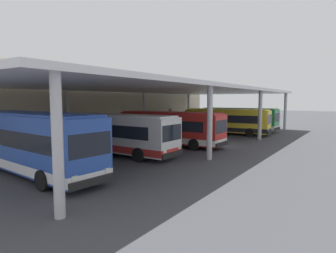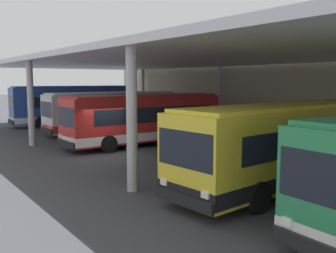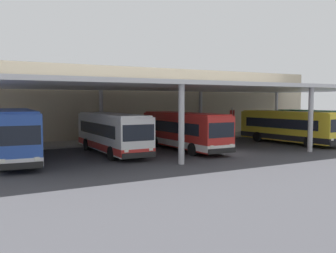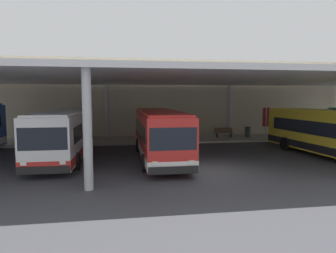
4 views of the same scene
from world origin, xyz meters
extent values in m
plane|color=#3D3D42|center=(0.00, 0.00, 0.00)|extent=(200.00, 200.00, 0.00)
cube|color=#A39E93|center=(0.00, 11.75, 0.09)|extent=(42.00, 4.50, 0.18)
cube|color=#C1B293|center=(0.00, 15.00, 3.95)|extent=(48.00, 1.60, 7.89)
cube|color=silver|center=(0.00, 5.50, 5.40)|extent=(40.00, 17.00, 0.30)
cylinder|color=#B2B2B7|center=(-18.50, 13.50, 2.62)|extent=(0.40, 0.40, 5.25)
cylinder|color=#B2B2B7|center=(-6.17, -2.50, 2.62)|extent=(0.40, 0.40, 5.25)
cylinder|color=#B2B2B7|center=(-6.17, 13.50, 2.62)|extent=(0.40, 0.40, 5.25)
cylinder|color=#B2B2B7|center=(6.17, -2.50, 2.62)|extent=(0.40, 0.40, 5.25)
cube|color=#284CA8|center=(-15.58, 4.27, 1.90)|extent=(3.31, 11.35, 3.10)
cube|color=silver|center=(-15.58, 4.27, 0.70)|extent=(3.33, 11.37, 0.50)
cube|color=black|center=(-15.57, 4.42, 2.20)|extent=(3.20, 9.34, 0.90)
cube|color=black|center=(-15.98, -1.27, 2.25)|extent=(2.30, 0.29, 1.10)
cube|color=black|center=(-15.99, -1.36, 0.55)|extent=(2.46, 0.34, 0.36)
cube|color=#2A50B0|center=(-15.58, 4.27, 3.51)|extent=(3.08, 10.89, 0.12)
cube|color=yellow|center=(-15.98, -1.24, 3.27)|extent=(1.75, 0.25, 0.28)
cube|color=white|center=(-16.89, -1.28, 0.90)|extent=(0.29, 0.10, 0.20)
cube|color=white|center=(-15.09, -1.41, 0.90)|extent=(0.29, 0.10, 0.20)
cylinder|color=black|center=(-17.05, 0.89, 0.50)|extent=(0.35, 1.02, 1.00)
cylinder|color=black|center=(-14.61, 0.72, 0.50)|extent=(0.35, 1.02, 1.00)
cylinder|color=black|center=(-16.58, 7.43, 0.50)|extent=(0.35, 1.02, 1.00)
cylinder|color=black|center=(-14.13, 7.25, 0.50)|extent=(0.35, 1.02, 1.00)
cube|color=white|center=(-8.42, 4.41, 1.70)|extent=(2.59, 10.42, 2.70)
cube|color=red|center=(-8.42, 4.41, 0.70)|extent=(2.61, 10.44, 0.50)
cube|color=black|center=(-8.42, 4.56, 2.00)|extent=(2.61, 8.55, 0.90)
cube|color=black|center=(-8.46, -0.74, 2.05)|extent=(2.30, 0.14, 1.10)
cube|color=black|center=(-8.46, -0.83, 0.55)|extent=(2.45, 0.18, 0.36)
cube|color=white|center=(-8.42, 4.41, 3.11)|extent=(2.38, 10.00, 0.12)
cube|color=yellow|center=(-8.46, -0.71, 2.87)|extent=(1.75, 0.13, 0.28)
cube|color=white|center=(-9.36, -0.82, 0.90)|extent=(0.28, 0.08, 0.20)
cube|color=white|center=(-7.56, -0.83, 0.90)|extent=(0.28, 0.08, 0.20)
cylinder|color=black|center=(-9.67, 1.19, 0.50)|extent=(0.29, 1.00, 1.00)
cylinder|color=black|center=(-7.22, 1.17, 0.50)|extent=(0.29, 1.00, 1.00)
cylinder|color=black|center=(-9.62, 7.28, 0.50)|extent=(0.29, 1.00, 1.00)
cylinder|color=black|center=(-7.17, 7.26, 0.50)|extent=(0.29, 1.00, 1.00)
cube|color=red|center=(-2.33, 3.46, 1.70)|extent=(2.57, 10.42, 2.70)
cube|color=white|center=(-2.33, 3.46, 0.70)|extent=(2.59, 10.44, 0.50)
cube|color=black|center=(-2.33, 3.61, 2.00)|extent=(2.60, 8.55, 0.90)
cube|color=black|center=(-2.29, -1.69, 2.05)|extent=(2.30, 0.14, 1.10)
cube|color=black|center=(-2.29, -1.78, 0.55)|extent=(2.45, 0.18, 0.36)
cube|color=red|center=(-2.33, 3.46, 3.11)|extent=(2.37, 10.00, 0.12)
cube|color=yellow|center=(-2.29, -1.66, 2.87)|extent=(1.75, 0.13, 0.28)
cube|color=white|center=(-3.19, -1.78, 0.90)|extent=(0.28, 0.08, 0.20)
cube|color=white|center=(-1.39, -1.77, 0.90)|extent=(0.28, 0.08, 0.20)
cylinder|color=black|center=(-3.53, 0.22, 0.50)|extent=(0.29, 1.00, 1.00)
cylinder|color=black|center=(-1.08, 0.24, 0.50)|extent=(0.29, 1.00, 1.00)
cylinder|color=black|center=(-3.57, 6.31, 0.50)|extent=(0.29, 1.00, 1.00)
cylinder|color=black|center=(-1.12, 6.32, 0.50)|extent=(0.29, 1.00, 1.00)
cube|color=yellow|center=(9.06, 2.51, 1.70)|extent=(3.30, 10.56, 2.70)
cube|color=black|center=(9.06, 2.51, 0.70)|extent=(3.32, 10.58, 0.50)
cube|color=black|center=(9.05, 2.66, 2.00)|extent=(3.20, 8.70, 0.90)
cube|color=black|center=(9.46, -2.63, 2.05)|extent=(2.30, 0.30, 1.10)
cube|color=black|center=(9.47, -2.72, 0.55)|extent=(2.46, 0.35, 0.36)
cube|color=yellow|center=(9.06, 2.51, 3.11)|extent=(3.07, 10.13, 0.12)
cube|color=yellow|center=(9.46, -2.60, 2.87)|extent=(1.75, 0.26, 0.28)
cube|color=white|center=(8.57, -2.78, 0.90)|extent=(0.29, 0.10, 0.20)
cube|color=white|center=(10.36, -2.64, 0.90)|extent=(0.29, 0.10, 0.20)
cylinder|color=black|center=(8.09, -0.80, 0.50)|extent=(0.36, 1.02, 1.00)
cylinder|color=black|center=(10.53, -0.61, 0.50)|extent=(0.36, 1.02, 1.00)
cylinder|color=black|center=(7.62, 5.26, 0.50)|extent=(0.36, 1.02, 1.00)
cube|color=black|center=(13.88, -2.45, 2.05)|extent=(2.30, 0.17, 1.10)
cube|color=black|center=(13.88, -2.54, 0.55)|extent=(2.45, 0.21, 0.36)
cube|color=yellow|center=(13.88, -2.42, 2.87)|extent=(1.75, 0.16, 0.28)
cube|color=white|center=(12.98, -2.51, 0.90)|extent=(0.28, 0.09, 0.20)
cylinder|color=black|center=(12.70, -0.50, 0.50)|extent=(0.30, 1.01, 1.00)
cube|color=brown|center=(4.99, 11.75, 0.63)|extent=(1.80, 0.44, 0.08)
cube|color=brown|center=(4.99, 11.95, 0.88)|extent=(1.80, 0.06, 0.44)
cube|color=#2D2D33|center=(4.29, 11.75, 0.41)|extent=(0.10, 0.36, 0.45)
cube|color=#2D2D33|center=(5.69, 11.75, 0.41)|extent=(0.10, 0.36, 0.45)
camera|label=1|loc=(-24.56, -11.36, 4.28)|focal=30.32mm
camera|label=2|loc=(18.11, -9.52, 4.05)|focal=40.92mm
camera|label=3|loc=(-18.75, -23.33, 4.21)|focal=39.77mm
camera|label=4|loc=(-4.64, -15.45, 4.02)|focal=31.53mm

